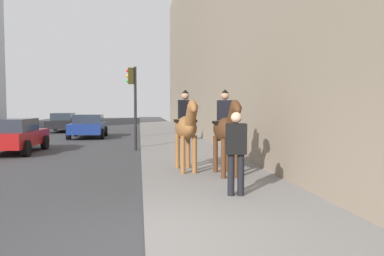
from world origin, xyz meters
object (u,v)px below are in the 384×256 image
(car_near_lane, at_px, (63,122))
(car_mid_lane, at_px, (12,135))
(traffic_light_near_curb, at_px, (133,94))
(mounted_horse_far, at_px, (226,128))
(traffic_light_far_curb, at_px, (134,92))
(pedestrian_greeting, at_px, (236,148))
(car_far_lane, at_px, (88,126))
(mounted_horse_near, at_px, (186,126))

(car_near_lane, relative_size, car_mid_lane, 1.16)
(car_near_lane, height_order, traffic_light_near_curb, traffic_light_near_curb)
(mounted_horse_far, xyz_separation_m, traffic_light_near_curb, (6.96, 2.50, 1.09))
(traffic_light_near_curb, xyz_separation_m, traffic_light_far_curb, (5.81, 0.03, 0.31))
(car_near_lane, relative_size, traffic_light_near_curb, 1.26)
(mounted_horse_far, bearing_deg, pedestrian_greeting, -9.42)
(car_far_lane, bearing_deg, car_mid_lane, -15.79)
(car_near_lane, height_order, traffic_light_far_curb, traffic_light_far_curb)
(car_mid_lane, bearing_deg, car_far_lane, -13.21)
(car_far_lane, bearing_deg, traffic_light_far_curb, 64.24)
(car_mid_lane, bearing_deg, car_near_lane, 5.11)
(pedestrian_greeting, xyz_separation_m, traffic_light_far_curb, (14.93, 2.22, 1.68))
(car_near_lane, distance_m, car_mid_lane, 13.48)
(mounted_horse_far, height_order, car_far_lane, mounted_horse_far)
(mounted_horse_far, distance_m, car_near_lane, 21.74)
(mounted_horse_near, relative_size, traffic_light_far_curb, 0.55)
(car_near_lane, xyz_separation_m, car_far_lane, (-6.04, -2.71, -0.01))
(car_near_lane, distance_m, traffic_light_near_curb, 14.45)
(car_near_lane, bearing_deg, traffic_light_far_curb, 36.40)
(pedestrian_greeting, distance_m, car_far_lane, 17.07)
(mounted_horse_near, bearing_deg, traffic_light_far_curb, -175.95)
(traffic_light_far_curb, bearing_deg, car_near_lane, 36.91)
(pedestrian_greeting, height_order, traffic_light_near_curb, traffic_light_near_curb)
(mounted_horse_near, height_order, traffic_light_far_curb, traffic_light_far_curb)
(mounted_horse_far, bearing_deg, traffic_light_near_curb, -161.49)
(mounted_horse_far, distance_m, traffic_light_far_curb, 13.09)
(mounted_horse_near, xyz_separation_m, car_near_lane, (19.35, 7.14, -0.64))
(traffic_light_far_curb, bearing_deg, mounted_horse_far, -168.78)
(mounted_horse_far, xyz_separation_m, car_near_lane, (20.17, 8.09, -0.62))
(mounted_horse_near, relative_size, traffic_light_near_curb, 0.62)
(pedestrian_greeting, bearing_deg, traffic_light_far_curb, 14.50)
(car_mid_lane, xyz_separation_m, traffic_light_far_curb, (6.06, -4.92, 2.02))
(mounted_horse_far, height_order, pedestrian_greeting, mounted_horse_far)
(mounted_horse_near, height_order, car_far_lane, mounted_horse_near)
(traffic_light_far_curb, bearing_deg, car_far_lane, 64.41)
(pedestrian_greeting, relative_size, car_far_lane, 0.42)
(mounted_horse_far, height_order, traffic_light_near_curb, traffic_light_near_curb)
(mounted_horse_far, xyz_separation_m, car_far_lane, (14.13, 5.38, -0.63))
(car_far_lane, bearing_deg, pedestrian_greeting, 17.10)
(mounted_horse_far, relative_size, traffic_light_far_curb, 0.54)
(mounted_horse_near, xyz_separation_m, traffic_light_far_curb, (11.95, 1.58, 1.38))
(mounted_horse_far, bearing_deg, car_near_lane, -159.38)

